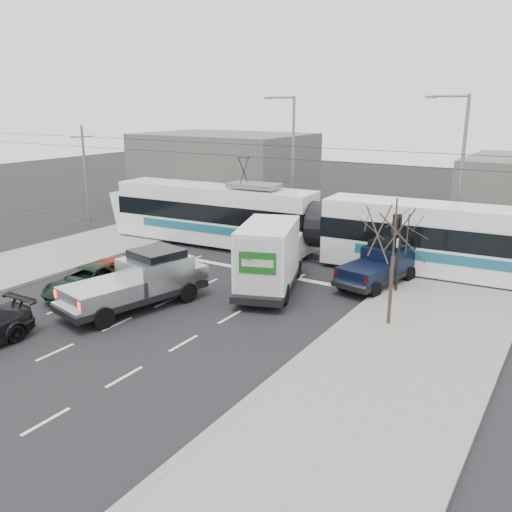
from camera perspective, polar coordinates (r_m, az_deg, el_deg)
The scene contains 16 objects.
ground at distance 23.53m, azimuth -6.21°, elevation -5.58°, with size 120.00×120.00×0.00m, color black.
sidewalk_right at distance 19.68m, azimuth 15.28°, elevation -10.28°, with size 6.00×60.00×0.15m, color gray.
sidewalk_left at distance 32.01m, azimuth -23.41°, elevation -0.87°, with size 6.00×60.00×0.15m, color gray.
rails at distance 31.57m, azimuth 5.01°, elevation 0.07°, with size 60.00×1.60×0.03m, color #33302D.
building_left at distance 48.26m, azimuth -3.34°, elevation 9.19°, with size 14.00×10.00×6.00m, color #605B57.
bare_tree at distance 21.10m, azimuth 14.39°, elevation 2.29°, with size 2.40×2.40×5.00m.
traffic_signal at distance 25.39m, azimuth 14.60°, elevation 2.08°, with size 0.44×0.44×3.60m.
street_lamp_near at distance 31.97m, azimuth 20.52°, elevation 8.66°, with size 2.38×0.25×9.00m.
street_lamp_far at distance 37.80m, azimuth 3.67°, elevation 10.58°, with size 2.38×0.25×9.00m.
catenary at distance 30.75m, azimuth 5.18°, elevation 7.02°, with size 60.00×0.20×7.00m.
tram at distance 30.47m, azimuth 6.69°, elevation 3.20°, with size 26.97×4.48×5.48m.
silver_pickup at distance 23.92m, azimuth -11.94°, elevation -2.47°, with size 3.63×6.87×2.37m.
box_truck at distance 25.29m, azimuth 1.48°, elevation -0.06°, with size 4.35×6.96×3.29m.
navy_pickup at distance 26.84m, azimuth 13.05°, elevation -0.82°, with size 2.79×5.32×2.13m.
green_car at distance 26.19m, azimuth -17.27°, elevation -2.49°, with size 2.13×4.62×1.28m, color black.
red_car at distance 27.38m, azimuth -15.25°, elevation -1.48°, with size 1.58×3.92×1.34m, color maroon.
Camera 1 is at (13.67, -17.14, 8.55)m, focal length 38.00 mm.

